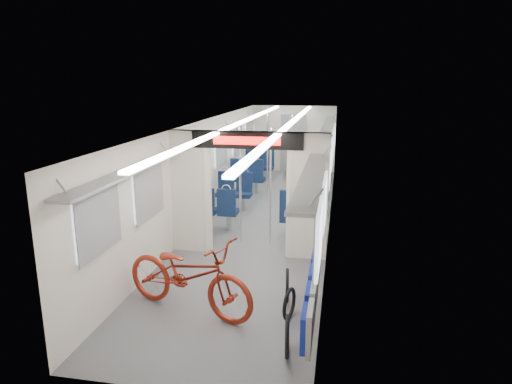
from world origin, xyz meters
TOP-DOWN VIEW (x-y plane):
  - carriage at (0.00, -0.27)m, footprint 12.00×12.02m
  - bicycle at (-0.39, -4.32)m, footprint 2.22×1.37m
  - flip_bench at (1.35, -4.65)m, footprint 0.12×2.10m
  - bike_hoop_a at (1.10, -5.15)m, footprint 0.11×0.52m
  - bike_hoop_b at (1.03, -4.30)m, footprint 0.15×0.46m
  - bike_hoop_c at (0.94, -3.78)m, footprint 0.11×0.51m
  - seat_bay_near_left at (-0.93, 0.03)m, footprint 0.88×1.92m
  - seat_bay_near_right at (0.93, -0.02)m, footprint 0.94×2.23m
  - seat_bay_far_left at (-0.93, 3.46)m, footprint 0.94×2.20m
  - seat_bay_far_right at (0.93, 3.59)m, footprint 0.91×2.08m
  - stanchion_near_left at (-0.27, -1.44)m, footprint 0.05×0.05m
  - stanchion_near_right at (0.31, -1.39)m, footprint 0.04×0.04m
  - stanchion_far_left at (-0.27, 1.93)m, footprint 0.04×0.04m
  - stanchion_far_right at (0.37, 1.84)m, footprint 0.04×0.04m

SIDE VIEW (x-z plane):
  - bike_hoop_b at x=1.03m, z-range -0.03..0.43m
  - bike_hoop_c at x=0.94m, z-range -0.03..0.48m
  - bike_hoop_a at x=1.10m, z-range -0.03..0.49m
  - seat_bay_near_left at x=-0.93m, z-range 0.00..1.05m
  - seat_bay_far_right at x=0.93m, z-range -0.01..1.09m
  - bicycle at x=-0.39m, z-range 0.00..1.10m
  - seat_bay_far_left at x=-0.93m, z-range -0.01..1.13m
  - seat_bay_near_right at x=0.93m, z-range -0.01..1.14m
  - flip_bench at x=1.35m, z-range 0.33..0.83m
  - stanchion_near_left at x=-0.27m, z-range 0.00..2.30m
  - stanchion_near_right at x=0.31m, z-range 0.00..2.30m
  - stanchion_far_left at x=-0.27m, z-range 0.00..2.30m
  - stanchion_far_right at x=0.37m, z-range 0.00..2.30m
  - carriage at x=0.00m, z-range 0.35..2.66m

